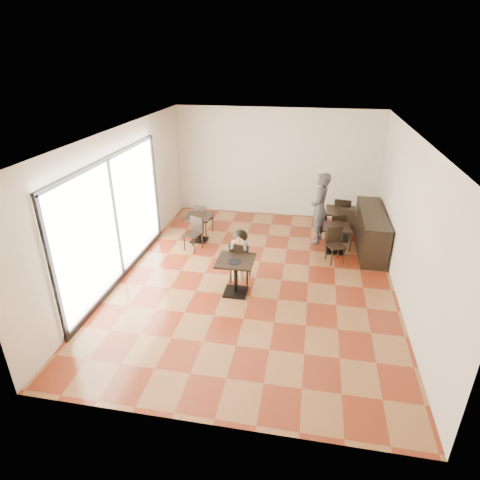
% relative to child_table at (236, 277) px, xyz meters
% --- Properties ---
extents(floor, '(6.00, 8.00, 0.01)m').
position_rel_child_table_xyz_m(floor, '(0.32, 0.69, -0.39)').
color(floor, brown).
rests_on(floor, ground).
extents(ceiling, '(6.00, 8.00, 0.01)m').
position_rel_child_table_xyz_m(ceiling, '(0.32, 0.69, 2.81)').
color(ceiling, white).
rests_on(ceiling, floor).
extents(wall_back, '(6.00, 0.01, 3.20)m').
position_rel_child_table_xyz_m(wall_back, '(0.32, 4.69, 1.21)').
color(wall_back, beige).
rests_on(wall_back, floor).
extents(wall_front, '(6.00, 0.01, 3.20)m').
position_rel_child_table_xyz_m(wall_front, '(0.32, -3.31, 1.21)').
color(wall_front, beige).
rests_on(wall_front, floor).
extents(wall_left, '(0.01, 8.00, 3.20)m').
position_rel_child_table_xyz_m(wall_left, '(-2.68, 0.69, 1.21)').
color(wall_left, beige).
rests_on(wall_left, floor).
extents(wall_right, '(0.01, 8.00, 3.20)m').
position_rel_child_table_xyz_m(wall_right, '(3.32, 0.69, 1.21)').
color(wall_right, beige).
rests_on(wall_right, floor).
extents(storefront_window, '(0.04, 4.50, 2.60)m').
position_rel_child_table_xyz_m(storefront_window, '(-2.65, 0.19, 1.01)').
color(storefront_window, white).
rests_on(storefront_window, floor).
extents(child_table, '(0.75, 0.75, 0.79)m').
position_rel_child_table_xyz_m(child_table, '(0.00, 0.00, 0.00)').
color(child_table, black).
rests_on(child_table, floor).
extents(child_chair, '(0.43, 0.43, 0.95)m').
position_rel_child_table_xyz_m(child_chair, '(0.00, 0.55, 0.08)').
color(child_chair, black).
rests_on(child_chair, floor).
extents(child, '(0.43, 0.60, 1.20)m').
position_rel_child_table_xyz_m(child, '(0.00, 0.55, 0.20)').
color(child, slate).
rests_on(child, child_chair).
extents(plate, '(0.27, 0.27, 0.02)m').
position_rel_child_table_xyz_m(plate, '(0.00, -0.10, 0.40)').
color(plate, black).
rests_on(plate, child_table).
extents(pizza_slice, '(0.28, 0.21, 0.06)m').
position_rel_child_table_xyz_m(pizza_slice, '(0.00, 0.36, 0.64)').
color(pizza_slice, '#D8B374').
rests_on(pizza_slice, child).
extents(adult_patron, '(0.55, 0.75, 1.88)m').
position_rel_child_table_xyz_m(adult_patron, '(1.66, 2.87, 0.54)').
color(adult_patron, '#38383D').
rests_on(adult_patron, floor).
extents(cafe_table_mid, '(0.87, 0.87, 0.70)m').
position_rel_child_table_xyz_m(cafe_table_mid, '(2.09, 2.34, -0.04)').
color(cafe_table_mid, black).
rests_on(cafe_table_mid, floor).
extents(cafe_table_left, '(0.86, 0.86, 0.70)m').
position_rel_child_table_xyz_m(cafe_table_left, '(-1.45, 2.36, -0.04)').
color(cafe_table_left, black).
rests_on(cafe_table_left, floor).
extents(cafe_table_back, '(0.88, 0.88, 0.82)m').
position_rel_child_table_xyz_m(cafe_table_back, '(2.24, 3.17, 0.02)').
color(cafe_table_back, black).
rests_on(cafe_table_back, floor).
extents(chair_mid_a, '(0.50, 0.50, 0.84)m').
position_rel_child_table_xyz_m(chair_mid_a, '(2.09, 2.89, 0.03)').
color(chair_mid_a, black).
rests_on(chair_mid_a, floor).
extents(chair_mid_b, '(0.50, 0.50, 0.84)m').
position_rel_child_table_xyz_m(chair_mid_b, '(2.09, 1.79, 0.03)').
color(chair_mid_b, black).
rests_on(chair_mid_b, floor).
extents(chair_left_a, '(0.49, 0.49, 0.85)m').
position_rel_child_table_xyz_m(chair_left_a, '(-1.45, 2.91, 0.03)').
color(chair_left_a, black).
rests_on(chair_left_a, floor).
extents(chair_left_b, '(0.49, 0.49, 0.85)m').
position_rel_child_table_xyz_m(chair_left_b, '(-1.45, 1.81, 0.03)').
color(chair_left_b, black).
rests_on(chair_left_b, floor).
extents(chair_back_a, '(0.51, 0.51, 0.99)m').
position_rel_child_table_xyz_m(chair_back_a, '(2.31, 3.72, 0.10)').
color(chair_back_a, black).
rests_on(chair_back_a, floor).
extents(chair_back_b, '(0.51, 0.51, 0.99)m').
position_rel_child_table_xyz_m(chair_back_b, '(2.31, 2.62, 0.10)').
color(chair_back_b, black).
rests_on(chair_back_b, floor).
extents(service_counter, '(0.60, 2.40, 1.00)m').
position_rel_child_table_xyz_m(service_counter, '(2.97, 2.69, 0.11)').
color(service_counter, black).
rests_on(service_counter, floor).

